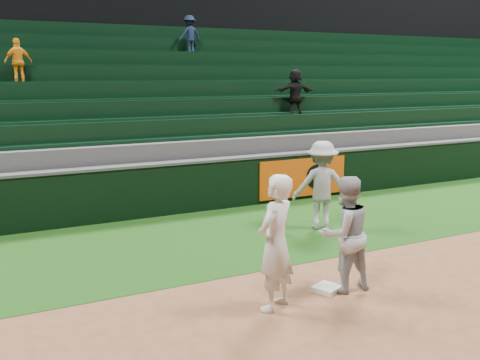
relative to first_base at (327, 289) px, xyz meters
name	(u,v)px	position (x,y,z in m)	size (l,w,h in m)	color
ground	(316,285)	(-0.01, 0.27, -0.04)	(70.00, 70.00, 0.00)	brown
foul_grass	(234,234)	(-0.01, 3.27, -0.04)	(36.00, 4.20, 0.01)	#13370D
upper_deck	(85,8)	(-0.01, 17.72, 5.96)	(40.00, 12.00, 12.00)	black
first_base	(327,289)	(0.00, 0.00, 0.00)	(0.36, 0.36, 0.08)	silver
first_baseman	(275,243)	(-1.02, -0.16, 0.93)	(0.71, 0.46, 1.94)	silver
baserunner	(345,234)	(0.25, -0.05, 0.85)	(0.87, 0.68, 1.78)	#A4A7AE
base_coach	(321,185)	(1.87, 2.87, 0.91)	(1.22, 0.70, 1.89)	#999CA6
field_wall	(195,185)	(0.01, 5.47, 0.59)	(36.00, 0.45, 1.25)	black
stadium_seating	(147,127)	(-0.01, 9.24, 1.66)	(36.00, 5.95, 5.12)	#3E3E40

